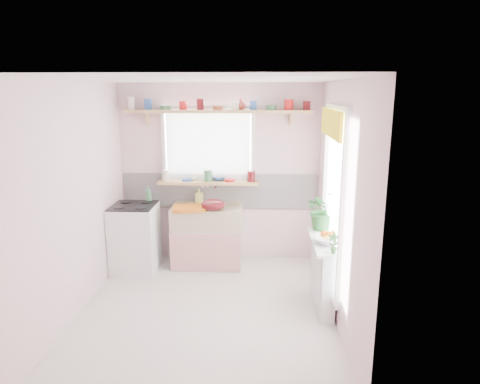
{
  "coord_description": "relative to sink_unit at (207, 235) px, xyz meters",
  "views": [
    {
      "loc": [
        0.59,
        -4.33,
        2.39
      ],
      "look_at": [
        0.34,
        0.55,
        1.23
      ],
      "focal_mm": 32.0,
      "sensor_mm": 36.0,
      "label": 1
    }
  ],
  "objects": [
    {
      "name": "shelf_vase",
      "position": [
        0.45,
        0.21,
        1.78
      ],
      "size": [
        0.17,
        0.17,
        0.15
      ],
      "primitive_type": "imported",
      "rotation": [
        0.0,
        0.0,
        0.23
      ],
      "color": "#AC3F35",
      "rests_on": "pine_shelf"
    },
    {
      "name": "dish_tray",
      "position": [
        -0.21,
        -0.19,
        0.44
      ],
      "size": [
        0.47,
        0.39,
        0.04
      ],
      "primitive_type": "cube",
      "rotation": [
        0.0,
        0.0,
        0.17
      ],
      "color": "orange",
      "rests_on": "sink_unit"
    },
    {
      "name": "soap_bottle_sink",
      "position": [
        -0.13,
        0.2,
        0.52
      ],
      "size": [
        0.11,
        0.11,
        0.2
      ],
      "primitive_type": "imported",
      "rotation": [
        0.0,
        0.0,
        -0.24
      ],
      "color": "#E0ED69",
      "rests_on": "sink_unit"
    },
    {
      "name": "herb_pot",
      "position": [
        1.48,
        -1.49,
        0.45
      ],
      "size": [
        0.13,
        0.1,
        0.22
      ],
      "primitive_type": "imported",
      "rotation": [
        0.0,
        0.0,
        -0.26
      ],
      "color": "#2C5D25",
      "rests_on": "radiator_ledge"
    },
    {
      "name": "windowsill",
      "position": [
        -0.0,
        0.19,
        0.71
      ],
      "size": [
        1.4,
        0.22,
        0.04
      ],
      "primitive_type": "cube",
      "color": "#DAB26F",
      "rests_on": "room"
    },
    {
      "name": "radiator_ledge",
      "position": [
        1.45,
        -1.09,
        -0.03
      ],
      "size": [
        0.22,
        0.95,
        0.78
      ],
      "color": "white",
      "rests_on": "ground"
    },
    {
      "name": "sill_bowl",
      "position": [
        0.14,
        0.25,
        0.76
      ],
      "size": [
        0.19,
        0.19,
        0.06
      ],
      "primitive_type": "imported",
      "rotation": [
        0.0,
        0.0,
        0.08
      ],
      "color": "#2C4D92",
      "rests_on": "windowsill"
    },
    {
      "name": "sink_unit",
      "position": [
        0.0,
        0.0,
        0.0
      ],
      "size": [
        0.95,
        0.65,
        1.11
      ],
      "color": "white",
      "rests_on": "ground"
    },
    {
      "name": "sill_crockery",
      "position": [
        -0.0,
        0.19,
        0.78
      ],
      "size": [
        1.35,
        0.11,
        0.12
      ],
      "color": "silver",
      "rests_on": "windowsill"
    },
    {
      "name": "fruit_bowl",
      "position": [
        1.48,
        -1.2,
        0.38
      ],
      "size": [
        0.34,
        0.34,
        0.08
      ],
      "primitive_type": "imported",
      "rotation": [
        0.0,
        0.0,
        -0.09
      ],
      "color": "silver",
      "rests_on": "radiator_ledge"
    },
    {
      "name": "colander",
      "position": [
        0.11,
        -0.19,
        0.49
      ],
      "size": [
        0.32,
        0.32,
        0.14
      ],
      "primitive_type": "ellipsoid",
      "rotation": [
        0.0,
        0.0,
        -0.01
      ],
      "color": "#540E13",
      "rests_on": "sink_unit"
    },
    {
      "name": "cooker",
      "position": [
        -0.95,
        -0.24,
        0.03
      ],
      "size": [
        0.58,
        0.58,
        0.93
      ],
      "color": "white",
      "rests_on": "ground"
    },
    {
      "name": "cooker_bottle",
      "position": [
        -0.8,
        -0.02,
        0.59
      ],
      "size": [
        0.09,
        0.09,
        0.21
      ],
      "primitive_type": "imported",
      "rotation": [
        0.0,
        0.0,
        -0.11
      ],
      "color": "#468C56",
      "rests_on": "cooker"
    },
    {
      "name": "room",
      "position": [
        0.81,
        -0.43,
        0.94
      ],
      "size": [
        3.2,
        3.2,
        3.2
      ],
      "color": "silver",
      "rests_on": "ground"
    },
    {
      "name": "shelf_crockery",
      "position": [
        0.15,
        0.18,
        1.76
      ],
      "size": [
        2.47,
        0.11,
        0.12
      ],
      "color": "silver",
      "rests_on": "pine_shelf"
    },
    {
      "name": "pine_shelf",
      "position": [
        0.15,
        0.18,
        1.69
      ],
      "size": [
        2.52,
        0.24,
        0.04
      ],
      "primitive_type": "cube",
      "color": "#DAB26F",
      "rests_on": "room"
    },
    {
      "name": "jade_plant",
      "position": [
        1.48,
        -0.69,
        0.58
      ],
      "size": [
        0.54,
        0.51,
        0.48
      ],
      "primitive_type": "imported",
      "rotation": [
        0.0,
        0.0,
        0.4
      ],
      "color": "#266127",
      "rests_on": "radiator_ledge"
    },
    {
      "name": "fruit",
      "position": [
        1.49,
        -1.19,
        0.44
      ],
      "size": [
        0.2,
        0.14,
        0.1
      ],
      "color": "orange",
      "rests_on": "fruit_bowl"
    },
    {
      "name": "sill_cup",
      "position": [
        -0.23,
        0.25,
        0.78
      ],
      "size": [
        0.13,
        0.13,
        0.1
      ],
      "primitive_type": "imported",
      "rotation": [
        0.0,
        0.0,
        -0.02
      ],
      "color": "white",
      "rests_on": "windowsill"
    }
  ]
}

